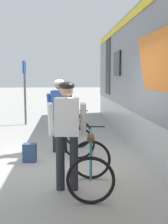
# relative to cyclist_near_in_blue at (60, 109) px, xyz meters

# --- Properties ---
(ground_plane) EXTENTS (80.00, 80.00, 0.00)m
(ground_plane) POSITION_rel_cyclist_near_in_blue_xyz_m (0.18, -0.81, -1.05)
(ground_plane) COLOR #A09E99
(cyclist_near_in_blue) EXTENTS (0.65, 0.39, 1.76)m
(cyclist_near_in_blue) POSITION_rel_cyclist_near_in_blue_xyz_m (0.00, 0.00, 0.00)
(cyclist_near_in_blue) COLOR #232328
(cyclist_near_in_blue) RESTS_ON ground
(cyclist_far_in_white) EXTENTS (0.63, 0.34, 1.76)m
(cyclist_far_in_white) POSITION_rel_cyclist_near_in_blue_xyz_m (0.15, -2.33, 0.00)
(cyclist_far_in_white) COLOR #232328
(cyclist_far_in_white) RESTS_ON ground
(bicycle_near_silver) EXTENTS (0.75, 1.10, 0.99)m
(bicycle_near_silver) POSITION_rel_cyclist_near_in_blue_xyz_m (0.45, -0.12, -0.65)
(bicycle_near_silver) COLOR black
(bicycle_near_silver) RESTS_ON ground
(bicycle_far_teal) EXTENTS (0.81, 1.13, 0.99)m
(bicycle_far_teal) POSITION_rel_cyclist_near_in_blue_xyz_m (0.53, -2.39, -0.65)
(bicycle_far_teal) COLOR black
(bicycle_far_teal) RESTS_ON ground
(backpack_on_platform) EXTENTS (0.30, 0.21, 0.40)m
(backpack_on_platform) POSITION_rel_cyclist_near_in_blue_xyz_m (-0.64, -0.77, -0.85)
(backpack_on_platform) COLOR navy
(backpack_on_platform) RESTS_ON ground
(water_bottle_near_the_bikes) EXTENTS (0.07, 0.07, 0.22)m
(water_bottle_near_the_bikes) POSITION_rel_cyclist_near_in_blue_xyz_m (0.76, -0.51, -0.94)
(water_bottle_near_the_bikes) COLOR silver
(water_bottle_near_the_bikes) RESTS_ON ground
(platform_sign_post) EXTENTS (0.08, 0.70, 2.40)m
(platform_sign_post) POSITION_rel_cyclist_near_in_blue_xyz_m (-1.36, 4.06, 0.57)
(platform_sign_post) COLOR #595B60
(platform_sign_post) RESTS_ON ground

